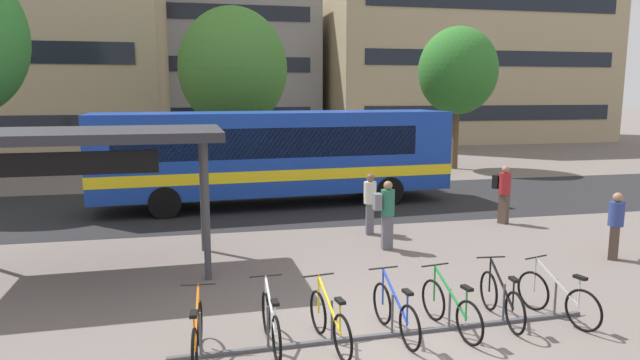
% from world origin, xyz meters
% --- Properties ---
extents(ground, '(200.00, 200.00, 0.00)m').
position_xyz_m(ground, '(0.00, 0.00, 0.00)').
color(ground, '#6B605B').
extents(bus_lane_asphalt, '(80.00, 7.20, 0.01)m').
position_xyz_m(bus_lane_asphalt, '(0.00, 11.23, 0.00)').
color(bus_lane_asphalt, '#232326').
rests_on(bus_lane_asphalt, ground).
extents(city_bus, '(12.15, 3.28, 3.20)m').
position_xyz_m(city_bus, '(-0.20, 11.24, 1.78)').
color(city_bus, '#14389E').
rests_on(city_bus, ground).
extents(bike_rack, '(6.98, 0.30, 0.70)m').
position_xyz_m(bike_rack, '(0.14, 0.42, 0.09)').
color(bike_rack, '#47474C').
rests_on(bike_rack, ground).
extents(parked_bicycle_orange_0, '(0.52, 1.72, 0.99)m').
position_xyz_m(parked_bicycle_orange_0, '(-2.90, 0.25, 0.38)').
color(parked_bicycle_orange_0, black).
rests_on(parked_bicycle_orange_0, ground).
extents(parked_bicycle_white_1, '(0.52, 1.72, 0.99)m').
position_xyz_m(parked_bicycle_white_1, '(-1.80, 0.44, 0.38)').
color(parked_bicycle_white_1, black).
rests_on(parked_bicycle_white_1, ground).
extents(parked_bicycle_yellow_2, '(0.52, 1.71, 0.99)m').
position_xyz_m(parked_bicycle_yellow_2, '(-0.92, 0.29, 0.38)').
color(parked_bicycle_yellow_2, black).
rests_on(parked_bicycle_yellow_2, ground).
extents(parked_bicycle_blue_3, '(0.52, 1.72, 0.99)m').
position_xyz_m(parked_bicycle_blue_3, '(0.19, 0.42, 0.38)').
color(parked_bicycle_blue_3, black).
rests_on(parked_bicycle_blue_3, ground).
extents(parked_bicycle_green_4, '(0.52, 1.71, 0.99)m').
position_xyz_m(parked_bicycle_green_4, '(1.12, 0.39, 0.38)').
color(parked_bicycle_green_4, black).
rests_on(parked_bicycle_green_4, ground).
extents(parked_bicycle_black_5, '(0.52, 1.72, 0.99)m').
position_xyz_m(parked_bicycle_black_5, '(2.15, 0.60, 0.38)').
color(parked_bicycle_black_5, black).
rests_on(parked_bicycle_black_5, ground).
extents(parked_bicycle_silver_6, '(0.64, 1.67, 0.99)m').
position_xyz_m(parked_bicycle_silver_6, '(3.11, 0.44, 0.38)').
color(parked_bicycle_silver_6, black).
rests_on(parked_bicycle_silver_6, ground).
extents(transit_shelter, '(5.81, 3.14, 3.08)m').
position_xyz_m(transit_shelter, '(-5.19, 4.82, 2.88)').
color(transit_shelter, '#38383D').
rests_on(transit_shelter, ground).
extents(commuter_red_pack_0, '(0.58, 0.59, 1.59)m').
position_xyz_m(commuter_red_pack_0, '(6.60, 3.27, 0.91)').
color(commuter_red_pack_0, '#47382D').
rests_on(commuter_red_pack_0, ground).
extents(commuter_black_pack_1, '(0.53, 0.61, 1.74)m').
position_xyz_m(commuter_black_pack_1, '(5.95, 7.06, 1.00)').
color(commuter_black_pack_1, '#47382D').
rests_on(commuter_black_pack_1, ground).
extents(commuter_grey_pack_2, '(0.54, 0.37, 1.72)m').
position_xyz_m(commuter_grey_pack_2, '(1.65, 5.17, 0.99)').
color(commuter_grey_pack_2, '#565660').
rests_on(commuter_grey_pack_2, ground).
extents(commuter_olive_pack_3, '(0.40, 0.57, 1.68)m').
position_xyz_m(commuter_olive_pack_3, '(1.72, 6.71, 0.97)').
color(commuter_olive_pack_3, '#565660').
rests_on(commuter_olive_pack_3, ground).
extents(street_tree_0, '(3.92, 3.92, 7.08)m').
position_xyz_m(street_tree_0, '(9.86, 18.39, 4.90)').
color(street_tree_0, brown).
rests_on(street_tree_0, ground).
extents(street_tree_1, '(5.03, 5.03, 7.77)m').
position_xyz_m(street_tree_1, '(-1.17, 18.94, 4.95)').
color(street_tree_1, brown).
rests_on(street_tree_1, ground).
extents(building_right_wing, '(22.13, 12.51, 19.60)m').
position_xyz_m(building_right_wing, '(18.17, 35.88, 9.80)').
color(building_right_wing, tan).
rests_on(building_right_wing, ground).
extents(building_centre_block, '(16.07, 10.07, 11.01)m').
position_xyz_m(building_centre_block, '(-1.57, 39.09, 5.51)').
color(building_centre_block, gray).
rests_on(building_centre_block, ground).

